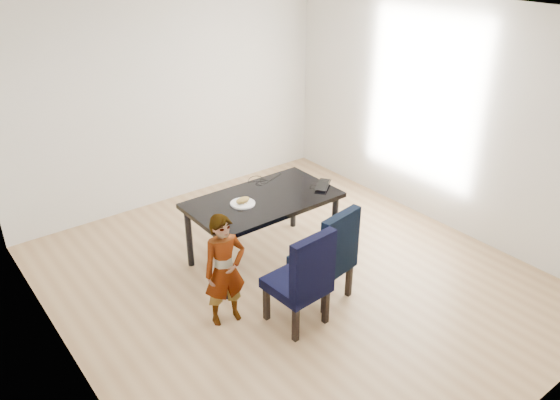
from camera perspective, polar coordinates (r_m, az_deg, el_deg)
floor at (r=5.87m, az=1.20°, el=-8.18°), size 4.50×5.00×0.01m
ceiling at (r=4.85m, az=1.53°, el=19.06°), size 4.50×5.00×0.01m
wall_back at (r=7.22m, az=-11.41°, el=10.14°), size 4.50×0.01×2.70m
wall_front at (r=3.84m, az=25.74°, el=-7.83°), size 4.50×0.01×2.70m
wall_left at (r=4.31m, az=-22.77°, el=-3.29°), size 0.01×5.00×2.70m
wall_right at (r=6.77m, az=16.56°, el=8.46°), size 0.01×5.00×2.70m
dining_table at (r=6.00m, az=-1.75°, el=-3.02°), size 1.60×0.90×0.75m
chair_left at (r=5.01m, az=1.73°, el=-7.97°), size 0.51×0.53×1.01m
chair_right at (r=5.35m, az=4.43°, el=-5.53°), size 0.56×0.58×1.01m
child at (r=5.02m, az=-5.80°, el=-7.31°), size 0.45×0.33×1.11m
plate at (r=5.71m, az=-3.92°, el=-0.36°), size 0.35×0.35×0.01m
sandwich at (r=5.69m, az=-3.91°, el=-0.01°), size 0.17×0.10×0.06m
laptop at (r=6.11m, az=4.08°, el=1.60°), size 0.38×0.36×0.03m
cable_tangle at (r=6.17m, az=-1.87°, el=1.84°), size 0.20×0.20×0.01m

